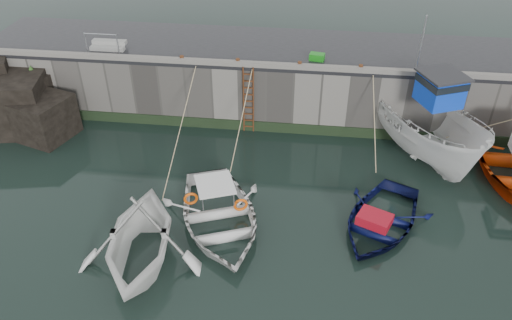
# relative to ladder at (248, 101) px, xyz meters

# --- Properties ---
(ground) EXTENTS (120.00, 120.00, 0.00)m
(ground) POSITION_rel_ladder_xyz_m (2.00, -9.91, -1.59)
(ground) COLOR black
(ground) RESTS_ON ground
(quay_back) EXTENTS (30.00, 5.00, 3.00)m
(quay_back) POSITION_rel_ladder_xyz_m (2.00, 2.59, -0.09)
(quay_back) COLOR slate
(quay_back) RESTS_ON ground
(road_back) EXTENTS (30.00, 5.00, 0.16)m
(road_back) POSITION_rel_ladder_xyz_m (2.00, 2.59, 1.49)
(road_back) COLOR black
(road_back) RESTS_ON quay_back
(kerb_back) EXTENTS (30.00, 0.30, 0.20)m
(kerb_back) POSITION_rel_ladder_xyz_m (2.00, 0.24, 1.67)
(kerb_back) COLOR slate
(kerb_back) RESTS_ON road_back
(algae_back) EXTENTS (30.00, 0.08, 0.50)m
(algae_back) POSITION_rel_ladder_xyz_m (2.00, 0.05, -1.34)
(algae_back) COLOR black
(algae_back) RESTS_ON ground
(rock_outcrop) EXTENTS (5.85, 4.24, 3.41)m
(rock_outcrop) POSITION_rel_ladder_xyz_m (-10.92, -0.80, -0.33)
(rock_outcrop) COLOR black
(rock_outcrop) RESTS_ON ground
(ladder) EXTENTS (0.51, 0.08, 3.20)m
(ladder) POSITION_rel_ladder_xyz_m (0.00, 0.00, 0.00)
(ladder) COLOR #3F1E0F
(ladder) RESTS_ON ground
(boat_near_white) EXTENTS (4.94, 5.53, 2.64)m
(boat_near_white) POSITION_rel_ladder_xyz_m (-2.40, -8.55, -1.59)
(boat_near_white) COLOR white
(boat_near_white) RESTS_ON ground
(boat_near_white_rope) EXTENTS (0.04, 6.66, 3.10)m
(boat_near_white_rope) POSITION_rel_ladder_xyz_m (-2.40, -2.98, -1.59)
(boat_near_white_rope) COLOR tan
(boat_near_white_rope) RESTS_ON ground
(boat_near_blue) EXTENTS (5.69, 6.59, 1.15)m
(boat_near_blue) POSITION_rel_ladder_xyz_m (-0.20, -6.51, -1.59)
(boat_near_blue) COLOR white
(boat_near_blue) RESTS_ON ground
(boat_near_blue_rope) EXTENTS (0.04, 4.85, 3.10)m
(boat_near_blue_rope) POSITION_rel_ladder_xyz_m (-0.20, -1.96, -1.59)
(boat_near_blue_rope) COLOR tan
(boat_near_blue_rope) RESTS_ON ground
(boat_near_navy) EXTENTS (4.99, 5.66, 0.97)m
(boat_near_navy) POSITION_rel_ladder_xyz_m (5.55, -5.83, -1.59)
(boat_near_navy) COLOR #090E3A
(boat_near_navy) RESTS_ON ground
(boat_near_navy_rope) EXTENTS (0.04, 4.29, 3.10)m
(boat_near_navy_rope) POSITION_rel_ladder_xyz_m (5.55, -1.62, -1.59)
(boat_near_navy_rope) COLOR tan
(boat_near_navy_rope) RESTS_ON ground
(boat_far_white) EXTENTS (5.72, 8.23, 5.98)m
(boat_far_white) POSITION_rel_ladder_xyz_m (7.61, -0.68, -0.35)
(boat_far_white) COLOR white
(boat_far_white) RESTS_ON ground
(fish_crate) EXTENTS (0.71, 0.51, 0.30)m
(fish_crate) POSITION_rel_ladder_xyz_m (2.93, 1.26, 1.72)
(fish_crate) COLOR #177F17
(fish_crate) RESTS_ON road_back
(railing) EXTENTS (1.60, 1.05, 1.00)m
(railing) POSITION_rel_ladder_xyz_m (-6.75, 1.33, 1.77)
(railing) COLOR #A5A8AD
(railing) RESTS_ON road_back
(bollard_a) EXTENTS (0.18, 0.18, 0.28)m
(bollard_a) POSITION_rel_ladder_xyz_m (-3.00, 0.34, 1.71)
(bollard_a) COLOR #3F1E0F
(bollard_a) RESTS_ON road_back
(bollard_b) EXTENTS (0.18, 0.18, 0.28)m
(bollard_b) POSITION_rel_ladder_xyz_m (-0.50, 0.34, 1.71)
(bollard_b) COLOR #3F1E0F
(bollard_b) RESTS_ON road_back
(bollard_c) EXTENTS (0.18, 0.18, 0.28)m
(bollard_c) POSITION_rel_ladder_xyz_m (2.20, 0.34, 1.71)
(bollard_c) COLOR #3F1E0F
(bollard_c) RESTS_ON road_back
(bollard_d) EXTENTS (0.18, 0.18, 0.28)m
(bollard_d) POSITION_rel_ladder_xyz_m (4.80, 0.34, 1.71)
(bollard_d) COLOR #3F1E0F
(bollard_d) RESTS_ON road_back
(bollard_e) EXTENTS (0.18, 0.18, 0.28)m
(bollard_e) POSITION_rel_ladder_xyz_m (8.00, 0.34, 1.71)
(bollard_e) COLOR #3F1E0F
(bollard_e) RESTS_ON road_back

